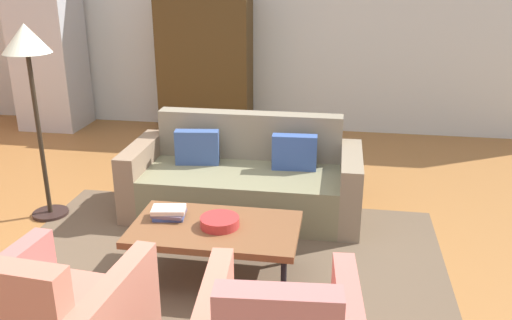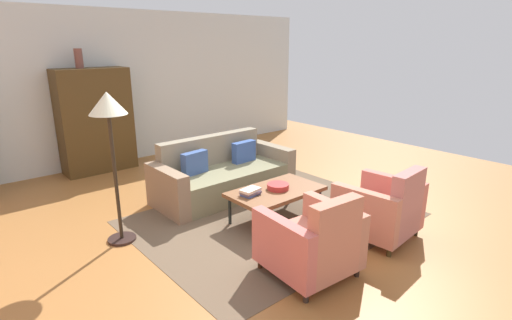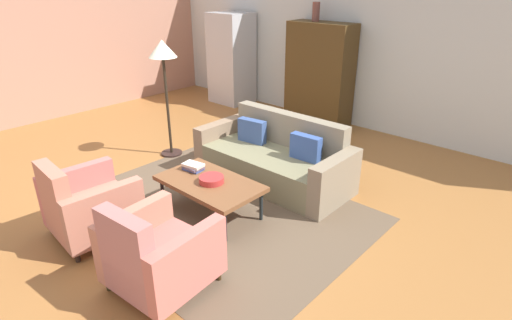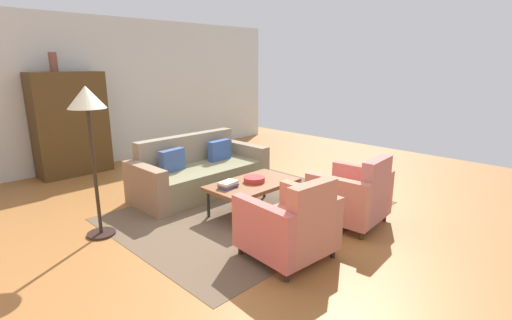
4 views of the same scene
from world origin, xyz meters
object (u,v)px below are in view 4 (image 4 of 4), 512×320
(armchair_left, at_px, (291,227))
(armchair_right, at_px, (354,198))
(coffee_table, at_px, (252,185))
(couch, at_px, (198,173))
(cabinet, at_px, (70,124))
(floor_lamp, at_px, (88,112))
(fruit_bowl, at_px, (254,179))
(book_stack, at_px, (228,184))
(vase_tall, at_px, (53,62))

(armchair_left, height_order, armchair_right, same)
(coffee_table, bearing_deg, couch, 90.03)
(couch, height_order, armchair_right, armchair_right)
(cabinet, relative_size, floor_lamp, 1.05)
(coffee_table, xyz_separation_m, armchair_right, (0.61, -1.17, -0.03))
(fruit_bowl, distance_m, book_stack, 0.41)
(armchair_left, xyz_separation_m, fruit_bowl, (0.64, 1.17, 0.10))
(couch, bearing_deg, coffee_table, 89.62)
(vase_tall, bearing_deg, coffee_table, -72.56)
(couch, xyz_separation_m, coffee_table, (0.00, -1.19, 0.09))
(couch, bearing_deg, book_stack, 71.48)
(armchair_right, distance_m, floor_lamp, 3.23)
(couch, bearing_deg, floor_lamp, 13.34)
(fruit_bowl, relative_size, vase_tall, 0.88)
(book_stack, height_order, cabinet, cabinet)
(cabinet, bearing_deg, fruit_bowl, -74.28)
(book_stack, bearing_deg, floor_lamp, 153.49)
(couch, xyz_separation_m, book_stack, (-0.36, -1.11, 0.17))
(coffee_table, xyz_separation_m, armchair_left, (-0.61, -1.17, -0.03))
(fruit_bowl, distance_m, floor_lamp, 2.18)
(vase_tall, bearing_deg, fruit_bowl, -72.05)
(book_stack, bearing_deg, fruit_bowl, -10.15)
(couch, relative_size, cabinet, 1.17)
(coffee_table, distance_m, armchair_left, 1.31)
(fruit_bowl, height_order, book_stack, book_stack)
(coffee_table, height_order, armchair_right, armchair_right)
(armchair_right, relative_size, fruit_bowl, 3.13)
(fruit_bowl, xyz_separation_m, cabinet, (-1.00, 3.57, 0.45))
(floor_lamp, bearing_deg, cabinet, 74.58)
(fruit_bowl, height_order, vase_tall, vase_tall)
(floor_lamp, bearing_deg, vase_tall, 77.44)
(armchair_left, xyz_separation_m, vase_tall, (-0.51, 4.73, 1.62))
(book_stack, distance_m, cabinet, 3.58)
(coffee_table, relative_size, armchair_left, 1.36)
(book_stack, xyz_separation_m, cabinet, (-0.60, 3.50, 0.45))
(fruit_bowl, bearing_deg, coffee_table, 180.00)
(coffee_table, distance_m, cabinet, 3.73)
(armchair_left, relative_size, fruit_bowl, 3.13)
(couch, bearing_deg, armchair_right, 104.04)
(armchair_right, xyz_separation_m, cabinet, (-1.58, 4.73, 0.56))
(armchair_left, bearing_deg, vase_tall, 100.88)
(armchair_left, distance_m, book_stack, 1.27)
(fruit_bowl, relative_size, cabinet, 0.16)
(coffee_table, bearing_deg, cabinet, 105.20)
(armchair_left, relative_size, vase_tall, 2.77)
(armchair_left, height_order, vase_tall, vase_tall)
(floor_lamp, bearing_deg, fruit_bowl, -23.12)
(couch, height_order, book_stack, couch)
(couch, height_order, coffee_table, couch)
(fruit_bowl, bearing_deg, cabinet, 105.72)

